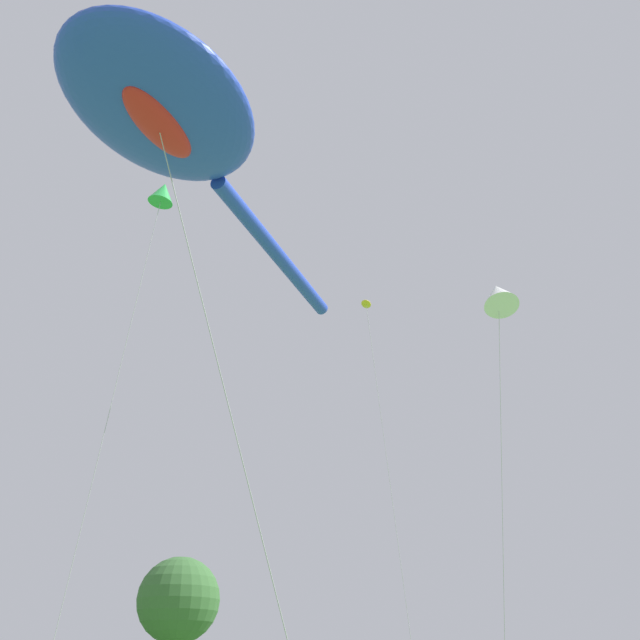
{
  "coord_description": "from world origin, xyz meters",
  "views": [
    {
      "loc": [
        -9.32,
        1.61,
        1.82
      ],
      "look_at": [
        1.42,
        13.53,
        9.7
      ],
      "focal_mm": 40.19,
      "sensor_mm": 36.0,
      "label": 1
    }
  ],
  "objects_px": {
    "small_kite_stunt_black": "(162,194)",
    "small_kite_streamer_purple": "(499,296)",
    "tree_broad_distant": "(179,600)",
    "big_show_kite": "(169,116)",
    "small_kite_tiny_distant": "(367,314)"
  },
  "relations": [
    {
      "from": "small_kite_stunt_black",
      "to": "small_kite_streamer_purple",
      "type": "bearing_deg",
      "value": -85.56
    },
    {
      "from": "small_kite_stunt_black",
      "to": "small_kite_streamer_purple",
      "type": "distance_m",
      "value": 11.71
    },
    {
      "from": "big_show_kite",
      "to": "small_kite_tiny_distant",
      "type": "bearing_deg",
      "value": -179.33
    },
    {
      "from": "big_show_kite",
      "to": "small_kite_tiny_distant",
      "type": "xyz_separation_m",
      "value": [
        15.2,
        8.11,
        2.76
      ]
    },
    {
      "from": "small_kite_stunt_black",
      "to": "tree_broad_distant",
      "type": "height_order",
      "value": "small_kite_stunt_black"
    },
    {
      "from": "small_kite_tiny_distant",
      "to": "small_kite_streamer_purple",
      "type": "relative_size",
      "value": 1.37
    },
    {
      "from": "small_kite_streamer_purple",
      "to": "small_kite_stunt_black",
      "type": "bearing_deg",
      "value": 174.24
    },
    {
      "from": "big_show_kite",
      "to": "tree_broad_distant",
      "type": "height_order",
      "value": "big_show_kite"
    },
    {
      "from": "tree_broad_distant",
      "to": "small_kite_streamer_purple",
      "type": "bearing_deg",
      "value": -111.57
    },
    {
      "from": "small_kite_streamer_purple",
      "to": "tree_broad_distant",
      "type": "xyz_separation_m",
      "value": [
        18.6,
        47.05,
        -4.63
      ]
    },
    {
      "from": "small_kite_stunt_black",
      "to": "tree_broad_distant",
      "type": "bearing_deg",
      "value": 18.29
    },
    {
      "from": "big_show_kite",
      "to": "small_kite_stunt_black",
      "type": "height_order",
      "value": "small_kite_stunt_black"
    },
    {
      "from": "big_show_kite",
      "to": "tree_broad_distant",
      "type": "distance_m",
      "value": 54.15
    },
    {
      "from": "big_show_kite",
      "to": "small_kite_streamer_purple",
      "type": "xyz_separation_m",
      "value": [
        10.51,
        -1.86,
        -1.93
      ]
    },
    {
      "from": "small_kite_stunt_black",
      "to": "big_show_kite",
      "type": "bearing_deg",
      "value": -155.7
    }
  ]
}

